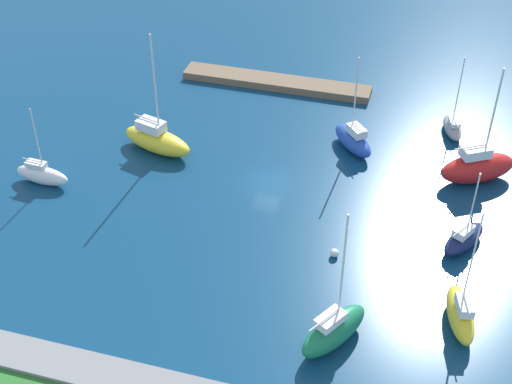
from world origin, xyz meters
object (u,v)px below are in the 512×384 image
(pier_dock, at_px, (276,82))
(sailboat_white_east_end, at_px, (42,174))
(sailboat_blue_by_breakwater, at_px, (353,140))
(sailboat_green_lone_south, at_px, (334,330))
(sailboat_red_along_channel, at_px, (477,167))
(sailboat_gray_inner_mooring, at_px, (452,127))
(sailboat_yellow_near_pier, at_px, (157,139))
(sailboat_navy_center_basin, at_px, (464,238))
(sailboat_yellow_off_beacon, at_px, (460,313))
(mooring_buoy_white, at_px, (335,253))

(pier_dock, xyz_separation_m, sailboat_white_east_end, (16.48, 24.78, 0.57))
(sailboat_blue_by_breakwater, bearing_deg, sailboat_green_lone_south, 145.50)
(pier_dock, xyz_separation_m, sailboat_green_lone_south, (-13.94, 36.61, 0.93))
(sailboat_blue_by_breakwater, xyz_separation_m, sailboat_green_lone_south, (-3.02, 25.75, 0.19))
(sailboat_red_along_channel, bearing_deg, sailboat_green_lone_south, -142.28)
(sailboat_gray_inner_mooring, height_order, sailboat_green_lone_south, sailboat_green_lone_south)
(sailboat_gray_inner_mooring, distance_m, sailboat_blue_by_breakwater, 11.21)
(pier_dock, height_order, sailboat_gray_inner_mooring, sailboat_gray_inner_mooring)
(pier_dock, relative_size, sailboat_yellow_near_pier, 1.72)
(sailboat_navy_center_basin, xyz_separation_m, sailboat_yellow_off_beacon, (-0.17, 9.26, 0.32))
(sailboat_yellow_near_pier, height_order, sailboat_navy_center_basin, sailboat_yellow_near_pier)
(sailboat_green_lone_south, bearing_deg, sailboat_navy_center_basin, -1.75)
(sailboat_white_east_end, bearing_deg, sailboat_gray_inner_mooring, 31.43)
(pier_dock, bearing_deg, sailboat_gray_inner_mooring, 166.37)
(sailboat_yellow_near_pier, height_order, sailboat_gray_inner_mooring, sailboat_yellow_near_pier)
(sailboat_yellow_near_pier, bearing_deg, sailboat_blue_by_breakwater, 32.14)
(sailboat_yellow_near_pier, distance_m, sailboat_blue_by_breakwater, 19.87)
(sailboat_red_along_channel, bearing_deg, sailboat_yellow_near_pier, 155.50)
(sailboat_gray_inner_mooring, bearing_deg, mooring_buoy_white, 144.60)
(sailboat_gray_inner_mooring, bearing_deg, sailboat_yellow_near_pier, 96.76)
(sailboat_yellow_near_pier, xyz_separation_m, sailboat_gray_inner_mooring, (-28.56, -11.58, -0.55))
(sailboat_yellow_near_pier, relative_size, sailboat_red_along_channel, 1.08)
(sailboat_yellow_near_pier, distance_m, sailboat_yellow_off_beacon, 34.60)
(sailboat_green_lone_south, bearing_deg, sailboat_yellow_off_beacon, -33.20)
(sailboat_white_east_end, bearing_deg, sailboat_yellow_near_pier, 47.81)
(mooring_buoy_white, bearing_deg, sailboat_yellow_near_pier, -27.90)
(sailboat_yellow_off_beacon, height_order, mooring_buoy_white, sailboat_yellow_off_beacon)
(pier_dock, bearing_deg, sailboat_red_along_channel, 150.75)
(sailboat_yellow_near_pier, bearing_deg, sailboat_green_lone_south, -26.77)
(sailboat_gray_inner_mooring, distance_m, sailboat_green_lone_south, 32.32)
(sailboat_yellow_near_pier, relative_size, sailboat_gray_inner_mooring, 1.48)
(sailboat_navy_center_basin, bearing_deg, sailboat_yellow_off_beacon, -150.23)
(sailboat_white_east_end, bearing_deg, pier_dock, 59.57)
(sailboat_red_along_channel, height_order, sailboat_yellow_off_beacon, sailboat_red_along_channel)
(sailboat_green_lone_south, relative_size, sailboat_yellow_off_beacon, 1.13)
(pier_dock, relative_size, sailboat_yellow_off_beacon, 2.09)
(pier_dock, height_order, sailboat_navy_center_basin, sailboat_navy_center_basin)
(sailboat_red_along_channel, distance_m, mooring_buoy_white, 18.06)
(sailboat_green_lone_south, height_order, sailboat_white_east_end, sailboat_green_lone_south)
(sailboat_yellow_off_beacon, xyz_separation_m, mooring_buoy_white, (10.42, -4.97, -0.85))
(sailboat_green_lone_south, xyz_separation_m, sailboat_yellow_off_beacon, (-8.74, -4.32, -0.15))
(sailboat_blue_by_breakwater, distance_m, sailboat_yellow_off_beacon, 24.45)
(sailboat_gray_inner_mooring, xyz_separation_m, sailboat_red_along_channel, (-2.70, 8.00, 0.84))
(sailboat_blue_by_breakwater, xyz_separation_m, sailboat_white_east_end, (27.39, 13.92, -0.17))
(pier_dock, height_order, sailboat_yellow_off_beacon, sailboat_yellow_off_beacon)
(sailboat_gray_inner_mooring, relative_size, mooring_buoy_white, 11.78)
(sailboat_green_lone_south, distance_m, sailboat_red_along_channel, 25.38)
(sailboat_gray_inner_mooring, relative_size, sailboat_yellow_off_beacon, 0.82)
(sailboat_gray_inner_mooring, xyz_separation_m, sailboat_navy_center_basin, (-2.07, 18.08, 0.13))
(mooring_buoy_white, bearing_deg, sailboat_navy_center_basin, -157.28)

